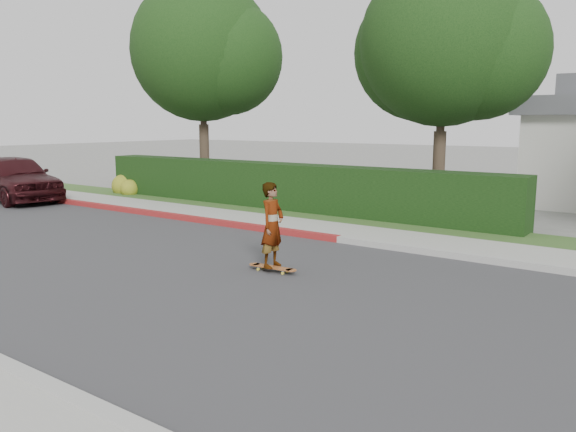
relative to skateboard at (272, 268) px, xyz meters
The scene contains 13 objects.
ground 1.72m from the skateboard, 140.83° to the right, with size 120.00×120.00×0.00m, color slate.
road 1.72m from the skateboard, 140.83° to the right, with size 60.00×8.00×0.01m, color #2D2D30.
curb_far 3.30m from the skateboard, 113.83° to the left, with size 60.00×0.20×0.15m, color #9E9E99.
curb_red_section 7.01m from the skateboard, 154.54° to the left, with size 12.00×0.21×0.15m, color maroon.
sidewalk_far 4.14m from the skateboard, 108.79° to the left, with size 60.00×1.60×0.12m, color gray.
planting_strip 5.67m from the skateboard, 103.58° to the left, with size 60.00×1.60×0.10m, color #2D4C1E.
hedge 7.52m from the skateboard, 125.31° to the left, with size 15.00×1.00×1.50m, color black.
flowering_shrub 12.67m from the skateboard, 153.51° to the left, with size 1.40×1.00×0.90m.
tree_left 12.76m from the skateboard, 139.32° to the left, with size 5.99×5.21×8.00m.
tree_center 9.43m from the skateboard, 88.91° to the left, with size 5.66×4.84×7.44m.
skateboard is the anchor object (origin of this frame).
skateboarder 0.81m from the skateboard, 90.00° to the right, with size 0.58×0.38×1.59m, color white.
car_maroon 13.57m from the skateboard, 169.73° to the left, with size 1.95×4.86×1.65m, color #371115.
Camera 1 is at (7.49, -7.04, 2.77)m, focal length 35.00 mm.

